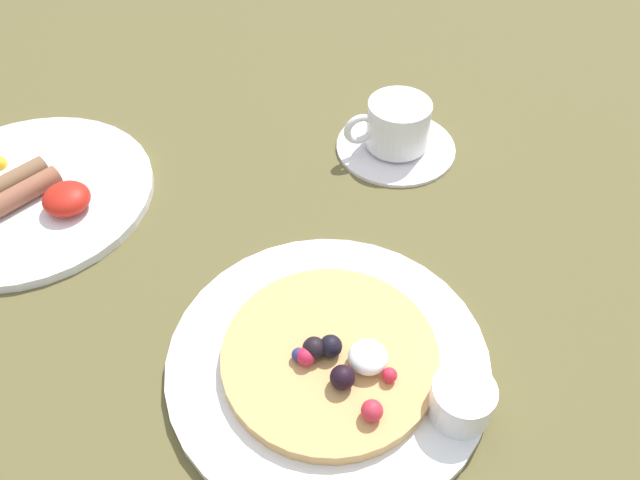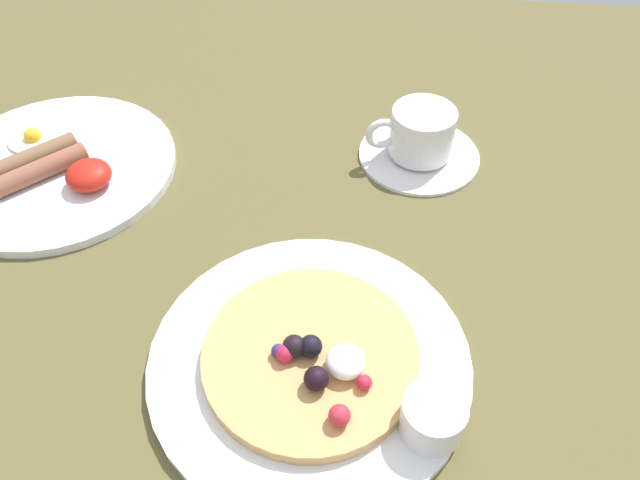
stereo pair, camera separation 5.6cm
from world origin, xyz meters
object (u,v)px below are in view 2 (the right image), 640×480
syrup_ramekin (433,417)px  breakfast_plate (57,168)px  coffee_cup (421,131)px  coffee_saucer (419,154)px  pancake_plate (310,361)px

syrup_ramekin → breakfast_plate: size_ratio=0.19×
syrup_ramekin → coffee_cup: bearing=91.2°
syrup_ramekin → coffee_saucer: (-0.01, 0.34, -0.02)m
pancake_plate → syrup_ramekin: (0.10, -0.05, 0.02)m
pancake_plate → breakfast_plate: 0.38m
syrup_ramekin → coffee_saucer: 0.34m
coffee_saucer → coffee_cup: bearing=-165.3°
syrup_ramekin → breakfast_plate: bearing=146.3°
pancake_plate → syrup_ramekin: size_ratio=5.52×
breakfast_plate → syrup_ramekin: bearing=-33.7°
coffee_saucer → syrup_ramekin: bearing=-89.1°
pancake_plate → coffee_saucer: bearing=71.9°
breakfast_plate → coffee_saucer: 0.41m
pancake_plate → breakfast_plate: size_ratio=1.03×
pancake_plate → breakfast_plate: bearing=144.6°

